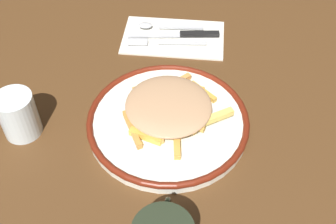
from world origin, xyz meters
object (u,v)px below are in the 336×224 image
Objects in this scene: plate at (168,121)px; fries_heap at (168,108)px; napkin at (173,37)px; spoon at (159,26)px; water_glass at (18,115)px; fork at (167,42)px; knife at (182,34)px.

plate is 1.28× the size of fries_heap.
spoon is at bearing 53.32° from napkin.
spoon is 0.40m from water_glass.
water_glass is (-0.28, 0.24, 0.03)m from fork.
water_glass is at bearing 98.52° from plate.
fries_heap is at bearing -176.93° from napkin.
water_glass is at bearing 100.09° from fries_heap.
fork is (-0.03, 0.01, 0.01)m from napkin.
water_glass reaches higher than fork.
fries_heap is 0.23m from fork.
fries_heap is 0.26m from knife.
plate is 1.30× the size of napkin.
fries_heap is 1.53× the size of spoon.
water_glass is at bearing 139.46° from fork.
knife is at bearing -0.80° from plate.
plate reaches higher than spoon.
fork is at bearing -157.58° from spoon.
knife is at bearing -1.08° from fries_heap.
knife is (0.27, -0.00, -0.00)m from plate.
plate is at bearing -81.48° from water_glass.
napkin is 0.40m from water_glass.
plate is 0.24m from fork.
plate is 0.27m from knife.
knife reaches higher than napkin.
napkin is at bearing -39.14° from water_glass.
spoon is at bearing 22.42° from fork.
fries_heap is at bearing 178.92° from knife.
napkin is at bearing 3.07° from fries_heap.
spoon reaches higher than knife.
water_glass is (-0.04, 0.26, 0.03)m from plate.
fries_heap is at bearing -173.53° from fork.
fork is at bearing 135.06° from knife.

